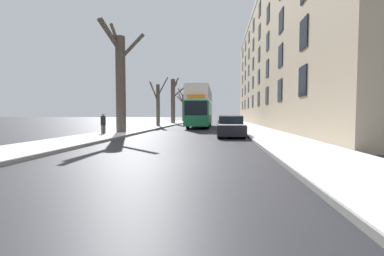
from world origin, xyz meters
TOP-DOWN VIEW (x-y plane):
  - ground_plane at (0.00, 0.00)m, footprint 320.00×320.00m
  - sidewalk_left at (-5.54, 53.00)m, footprint 3.18×130.00m
  - sidewalk_right at (5.54, 53.00)m, footprint 3.18×130.00m
  - terrace_facade_right at (11.63, 28.82)m, footprint 9.10×52.85m
  - bare_tree_left_0 at (-5.35, 11.30)m, footprint 3.31×3.19m
  - bare_tree_left_1 at (-5.18, 22.57)m, footprint 2.16×2.36m
  - bare_tree_left_2 at (-5.23, 33.21)m, footprint 2.00×2.77m
  - bare_tree_left_3 at (-5.21, 44.99)m, footprint 2.92×2.55m
  - double_decker_bus at (-0.12, 22.76)m, footprint 2.50×11.36m
  - parked_car_0 at (2.90, 9.70)m, footprint 1.77×3.97m
  - parked_car_1 at (2.90, 15.22)m, footprint 1.81×4.57m
  - parked_car_2 at (2.90, 20.57)m, footprint 1.77×4.17m
  - parked_car_3 at (2.90, 26.39)m, footprint 1.78×4.44m
  - oncoming_van at (-1.97, 41.83)m, footprint 2.02×4.87m
  - pedestrian_left_sidewalk at (-5.97, 9.63)m, footprint 0.35×0.35m

SIDE VIEW (x-z plane):
  - ground_plane at x=0.00m, z-range 0.00..0.00m
  - sidewalk_left at x=-5.54m, z-range 0.00..0.16m
  - sidewalk_right at x=5.54m, z-range 0.00..0.16m
  - parked_car_3 at x=2.90m, z-range -0.06..1.37m
  - parked_car_0 at x=2.90m, z-range -0.06..1.39m
  - parked_car_2 at x=2.90m, z-range -0.06..1.41m
  - parked_car_1 at x=2.90m, z-range -0.06..1.42m
  - pedestrian_left_sidewalk at x=-5.97m, z-range 0.08..1.67m
  - oncoming_van at x=-1.97m, z-range 0.09..2.31m
  - double_decker_bus at x=-0.12m, z-range 0.29..4.83m
  - bare_tree_left_1 at x=-5.18m, z-range -0.22..5.93m
  - bare_tree_left_3 at x=-5.21m, z-range -0.34..6.99m
  - bare_tree_left_2 at x=-5.23m, z-range 0.13..7.48m
  - bare_tree_left_0 at x=-5.35m, z-range -0.11..8.50m
  - terrace_facade_right at x=11.63m, z-range 0.00..17.48m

